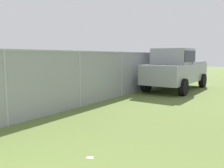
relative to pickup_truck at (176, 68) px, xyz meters
name	(u,v)px	position (x,y,z in m)	size (l,w,h in m)	color
pickup_truck	(176,68)	(0.00, 0.00, 0.00)	(5.02, 2.09, 2.09)	#93999E
fence_section	(137,71)	(-1.77, 1.29, -0.07)	(18.68, 0.07, 1.91)	#9EA3A8
litter_wrapper_by_mailbox	(90,158)	(-8.66, -1.57, -1.10)	(0.12, 0.08, 0.01)	silver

